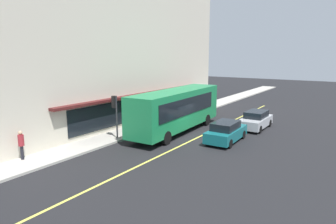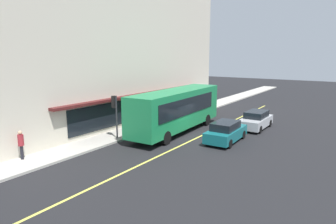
{
  "view_description": "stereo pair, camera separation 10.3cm",
  "coord_description": "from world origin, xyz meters",
  "px_view_note": "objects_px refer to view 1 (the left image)",
  "views": [
    {
      "loc": [
        -20.0,
        -10.66,
        6.4
      ],
      "look_at": [
        0.78,
        3.15,
        1.6
      ],
      "focal_mm": 32.41,
      "sensor_mm": 36.0,
      "label": 1
    },
    {
      "loc": [
        -19.95,
        -10.74,
        6.4
      ],
      "look_at": [
        0.78,
        3.15,
        1.6
      ],
      "focal_mm": 32.41,
      "sensor_mm": 36.0,
      "label": 2
    }
  ],
  "objects_px": {
    "traffic_light": "(115,107)",
    "car_silver": "(256,120)",
    "car_teal": "(226,132)",
    "pedestrian_at_corner": "(21,142)",
    "pedestrian_near_storefront": "(159,110)",
    "bus": "(177,108)"
  },
  "relations": [
    {
      "from": "traffic_light",
      "to": "pedestrian_at_corner",
      "type": "distance_m",
      "value": 6.92
    },
    {
      "from": "traffic_light",
      "to": "car_teal",
      "type": "height_order",
      "value": "traffic_light"
    },
    {
      "from": "car_teal",
      "to": "car_silver",
      "type": "relative_size",
      "value": 1.01
    },
    {
      "from": "car_teal",
      "to": "pedestrian_near_storefront",
      "type": "xyz_separation_m",
      "value": [
        2.4,
        7.75,
        0.44
      ]
    },
    {
      "from": "traffic_light",
      "to": "car_silver",
      "type": "xyz_separation_m",
      "value": [
        9.36,
        -7.69,
        -1.79
      ]
    },
    {
      "from": "traffic_light",
      "to": "car_teal",
      "type": "relative_size",
      "value": 0.74
    },
    {
      "from": "car_teal",
      "to": "pedestrian_near_storefront",
      "type": "relative_size",
      "value": 2.54
    },
    {
      "from": "car_teal",
      "to": "bus",
      "type": "bearing_deg",
      "value": 84.81
    },
    {
      "from": "car_teal",
      "to": "pedestrian_near_storefront",
      "type": "height_order",
      "value": "pedestrian_near_storefront"
    },
    {
      "from": "bus",
      "to": "pedestrian_near_storefront",
      "type": "relative_size",
      "value": 6.54
    },
    {
      "from": "car_silver",
      "to": "pedestrian_at_corner",
      "type": "xyz_separation_m",
      "value": [
        -16.02,
        9.03,
        0.48
      ]
    },
    {
      "from": "traffic_light",
      "to": "pedestrian_at_corner",
      "type": "xyz_separation_m",
      "value": [
        -6.66,
        1.34,
        -1.31
      ]
    },
    {
      "from": "bus",
      "to": "pedestrian_at_corner",
      "type": "distance_m",
      "value": 11.91
    },
    {
      "from": "traffic_light",
      "to": "car_silver",
      "type": "distance_m",
      "value": 12.25
    },
    {
      "from": "bus",
      "to": "pedestrian_at_corner",
      "type": "bearing_deg",
      "value": 160.55
    },
    {
      "from": "bus",
      "to": "pedestrian_at_corner",
      "type": "height_order",
      "value": "bus"
    },
    {
      "from": "pedestrian_near_storefront",
      "to": "pedestrian_at_corner",
      "type": "bearing_deg",
      "value": 176.81
    },
    {
      "from": "pedestrian_near_storefront",
      "to": "bus",
      "type": "bearing_deg",
      "value": -121.72
    },
    {
      "from": "bus",
      "to": "car_silver",
      "type": "distance_m",
      "value": 7.1
    },
    {
      "from": "car_silver",
      "to": "pedestrian_near_storefront",
      "type": "xyz_separation_m",
      "value": [
        -2.82,
        8.29,
        0.44
      ]
    },
    {
      "from": "bus",
      "to": "car_silver",
      "type": "xyz_separation_m",
      "value": [
        4.81,
        -5.07,
        -1.24
      ]
    },
    {
      "from": "car_teal",
      "to": "pedestrian_near_storefront",
      "type": "bearing_deg",
      "value": 72.77
    }
  ]
}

